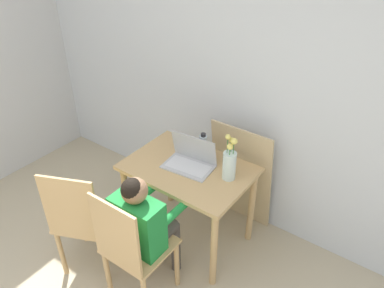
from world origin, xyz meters
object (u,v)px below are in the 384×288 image
(chair_spare, at_px, (83,220))
(water_bottle, at_px, (203,147))
(person_seated, at_px, (144,221))
(laptop, at_px, (191,159))
(chair_occupied, at_px, (132,249))
(flower_vase, at_px, (230,163))

(chair_spare, distance_m, water_bottle, 1.01)
(person_seated, bearing_deg, laptop, -85.70)
(person_seated, bearing_deg, chair_occupied, 90.00)
(person_seated, bearing_deg, water_bottle, -89.04)
(flower_vase, bearing_deg, chair_spare, -133.62)
(chair_occupied, bearing_deg, laptop, -86.46)
(flower_vase, bearing_deg, water_bottle, 163.29)
(flower_vase, height_order, water_bottle, flower_vase)
(chair_occupied, xyz_separation_m, laptop, (-0.05, 0.71, 0.29))
(person_seated, xyz_separation_m, flower_vase, (0.26, 0.62, 0.22))
(person_seated, distance_m, laptop, 0.60)
(flower_vase, relative_size, water_bottle, 1.56)
(laptop, relative_size, water_bottle, 1.69)
(chair_occupied, xyz_separation_m, flower_vase, (0.26, 0.74, 0.37))
(person_seated, xyz_separation_m, water_bottle, (-0.02, 0.70, 0.19))
(chair_spare, height_order, laptop, laptop)
(chair_occupied, bearing_deg, chair_spare, 1.40)
(chair_occupied, distance_m, chair_spare, 0.46)
(laptop, distance_m, water_bottle, 0.13)
(chair_occupied, relative_size, flower_vase, 2.65)
(chair_spare, bearing_deg, person_seated, 172.97)
(chair_occupied, distance_m, water_bottle, 0.89)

